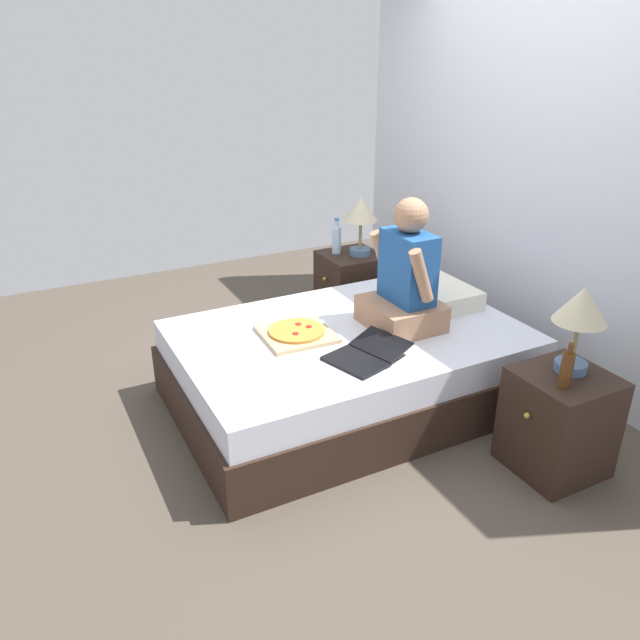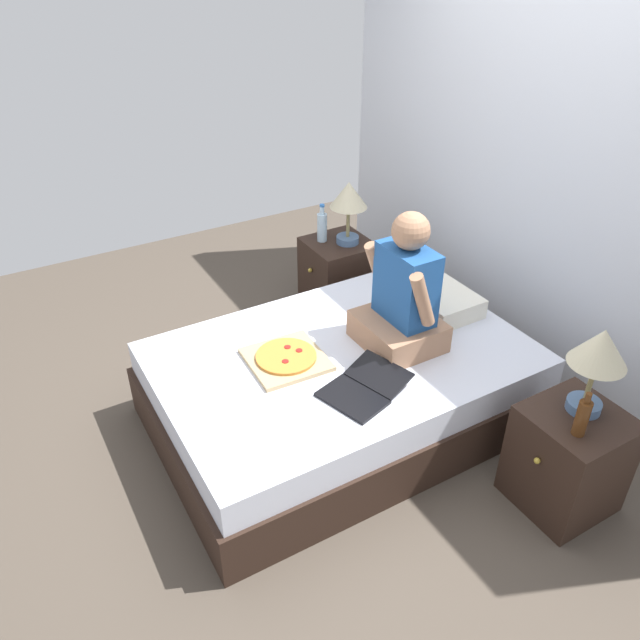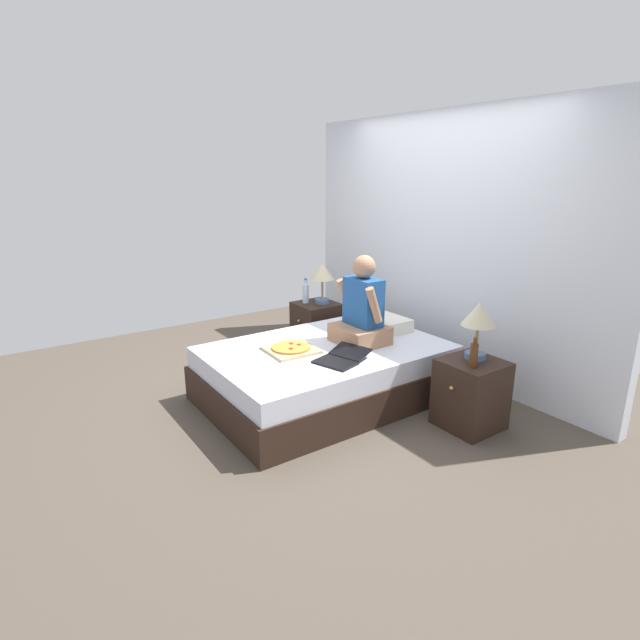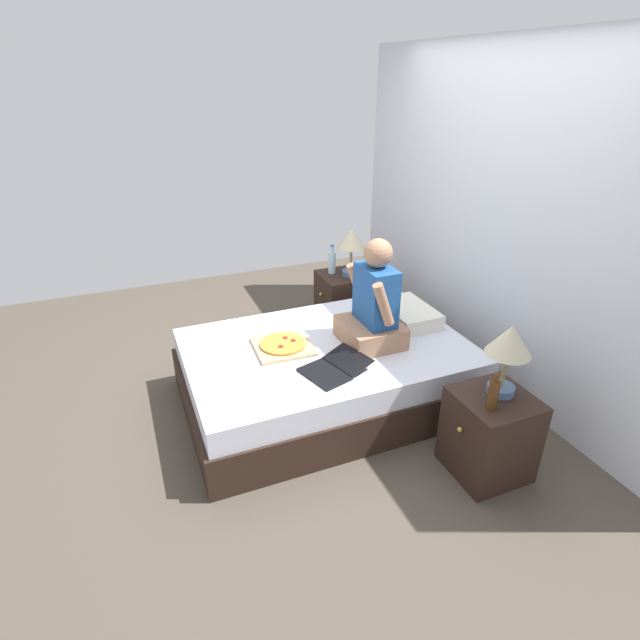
{
  "view_description": "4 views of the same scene",
  "coord_description": "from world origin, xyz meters",
  "px_view_note": "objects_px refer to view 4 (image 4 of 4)",
  "views": [
    {
      "loc": [
        2.9,
        -1.69,
        2.07
      ],
      "look_at": [
        0.1,
        -0.25,
        0.64
      ],
      "focal_mm": 35.0,
      "sensor_mm": 36.0,
      "label": 1
    },
    {
      "loc": [
        2.35,
        -1.51,
        2.49
      ],
      "look_at": [
        0.01,
        -0.15,
        0.74
      ],
      "focal_mm": 35.0,
      "sensor_mm": 36.0,
      "label": 2
    },
    {
      "loc": [
        3.33,
        -2.37,
        1.94
      ],
      "look_at": [
        -0.02,
        -0.05,
        0.73
      ],
      "focal_mm": 28.0,
      "sensor_mm": 36.0,
      "label": 3
    },
    {
      "loc": [
        2.91,
        -1.24,
        2.26
      ],
      "look_at": [
        -0.07,
        -0.02,
        0.65
      ],
      "focal_mm": 28.0,
      "sensor_mm": 36.0,
      "label": 4
    }
  ],
  "objects_px": {
    "lamp_on_left_nightstand": "(351,242)",
    "lamp_on_right_nightstand": "(509,345)",
    "water_bottle": "(332,262)",
    "pizza_box": "(283,345)",
    "laptop": "(332,369)",
    "beer_bottle": "(493,394)",
    "nightstand_right": "(489,434)",
    "nightstand_left": "(343,301)",
    "bed": "(326,373)",
    "person_seated": "(373,306)"
  },
  "relations": [
    {
      "from": "lamp_on_left_nightstand",
      "to": "water_bottle",
      "type": "xyz_separation_m",
      "value": [
        -0.12,
        -0.14,
        -0.22
      ]
    },
    {
      "from": "water_bottle",
      "to": "nightstand_left",
      "type": "bearing_deg",
      "value": 48.35
    },
    {
      "from": "bed",
      "to": "lamp_on_right_nightstand",
      "type": "height_order",
      "value": "lamp_on_right_nightstand"
    },
    {
      "from": "water_bottle",
      "to": "person_seated",
      "type": "bearing_deg",
      "value": -9.87
    },
    {
      "from": "beer_bottle",
      "to": "laptop",
      "type": "height_order",
      "value": "beer_bottle"
    },
    {
      "from": "water_bottle",
      "to": "laptop",
      "type": "xyz_separation_m",
      "value": [
        1.5,
        -0.65,
        -0.16
      ]
    },
    {
      "from": "beer_bottle",
      "to": "pizza_box",
      "type": "distance_m",
      "value": 1.49
    },
    {
      "from": "nightstand_left",
      "to": "beer_bottle",
      "type": "distance_m",
      "value": 2.24
    },
    {
      "from": "nightstand_right",
      "to": "pizza_box",
      "type": "bearing_deg",
      "value": -140.72
    },
    {
      "from": "laptop",
      "to": "nightstand_right",
      "type": "bearing_deg",
      "value": 45.75
    },
    {
      "from": "nightstand_right",
      "to": "laptop",
      "type": "distance_m",
      "value": 1.06
    },
    {
      "from": "person_seated",
      "to": "nightstand_left",
      "type": "bearing_deg",
      "value": 165.19
    },
    {
      "from": "lamp_on_left_nightstand",
      "to": "laptop",
      "type": "xyz_separation_m",
      "value": [
        1.38,
        -0.79,
        -0.37
      ]
    },
    {
      "from": "nightstand_left",
      "to": "pizza_box",
      "type": "distance_m",
      "value": 1.38
    },
    {
      "from": "lamp_on_left_nightstand",
      "to": "pizza_box",
      "type": "height_order",
      "value": "lamp_on_left_nightstand"
    },
    {
      "from": "beer_bottle",
      "to": "lamp_on_left_nightstand",
      "type": "bearing_deg",
      "value": 176.04
    },
    {
      "from": "water_bottle",
      "to": "pizza_box",
      "type": "xyz_separation_m",
      "value": [
        1.07,
        -0.85,
        -0.16
      ]
    },
    {
      "from": "water_bottle",
      "to": "lamp_on_right_nightstand",
      "type": "relative_size",
      "value": 0.61
    },
    {
      "from": "laptop",
      "to": "beer_bottle",
      "type": "bearing_deg",
      "value": 38.97
    },
    {
      "from": "bed",
      "to": "lamp_on_left_nightstand",
      "type": "distance_m",
      "value": 1.39
    },
    {
      "from": "water_bottle",
      "to": "laptop",
      "type": "distance_m",
      "value": 1.64
    },
    {
      "from": "bed",
      "to": "pizza_box",
      "type": "xyz_separation_m",
      "value": [
        -0.08,
        -0.31,
        0.26
      ]
    },
    {
      "from": "person_seated",
      "to": "laptop",
      "type": "bearing_deg",
      "value": -58.19
    },
    {
      "from": "nightstand_left",
      "to": "lamp_on_right_nightstand",
      "type": "relative_size",
      "value": 1.22
    },
    {
      "from": "lamp_on_left_nightstand",
      "to": "lamp_on_right_nightstand",
      "type": "distance_m",
      "value": 2.07
    },
    {
      "from": "nightstand_left",
      "to": "nightstand_right",
      "type": "xyz_separation_m",
      "value": [
        2.14,
        0.0,
        0.0
      ]
    },
    {
      "from": "lamp_on_left_nightstand",
      "to": "lamp_on_right_nightstand",
      "type": "height_order",
      "value": "same"
    },
    {
      "from": "lamp_on_right_nightstand",
      "to": "pizza_box",
      "type": "relative_size",
      "value": 1.08
    },
    {
      "from": "lamp_on_left_nightstand",
      "to": "beer_bottle",
      "type": "bearing_deg",
      "value": -3.96
    },
    {
      "from": "laptop",
      "to": "lamp_on_left_nightstand",
      "type": "bearing_deg",
      "value": 150.23
    },
    {
      "from": "bed",
      "to": "nightstand_right",
      "type": "bearing_deg",
      "value": 30.6
    },
    {
      "from": "person_seated",
      "to": "pizza_box",
      "type": "xyz_separation_m",
      "value": [
        -0.16,
        -0.64,
        -0.27
      ]
    },
    {
      "from": "bed",
      "to": "pizza_box",
      "type": "distance_m",
      "value": 0.41
    },
    {
      "from": "beer_bottle",
      "to": "laptop",
      "type": "relative_size",
      "value": 0.47
    },
    {
      "from": "water_bottle",
      "to": "laptop",
      "type": "height_order",
      "value": "water_bottle"
    },
    {
      "from": "nightstand_left",
      "to": "lamp_on_right_nightstand",
      "type": "xyz_separation_m",
      "value": [
        2.11,
        0.05,
        0.6
      ]
    },
    {
      "from": "nightstand_right",
      "to": "beer_bottle",
      "type": "relative_size",
      "value": 2.38
    },
    {
      "from": "person_seated",
      "to": "beer_bottle",
      "type": "bearing_deg",
      "value": 10.89
    },
    {
      "from": "nightstand_right",
      "to": "laptop",
      "type": "xyz_separation_m",
      "value": [
        -0.72,
        -0.74,
        0.23
      ]
    },
    {
      "from": "laptop",
      "to": "person_seated",
      "type": "bearing_deg",
      "value": 121.81
    },
    {
      "from": "nightstand_right",
      "to": "laptop",
      "type": "height_order",
      "value": "laptop"
    },
    {
      "from": "bed",
      "to": "laptop",
      "type": "xyz_separation_m",
      "value": [
        0.35,
        -0.11,
        0.26
      ]
    },
    {
      "from": "nightstand_left",
      "to": "water_bottle",
      "type": "distance_m",
      "value": 0.4
    },
    {
      "from": "person_seated",
      "to": "pizza_box",
      "type": "distance_m",
      "value": 0.71
    },
    {
      "from": "person_seated",
      "to": "lamp_on_left_nightstand",
      "type": "bearing_deg",
      "value": 162.31
    },
    {
      "from": "nightstand_left",
      "to": "beer_bottle",
      "type": "xyz_separation_m",
      "value": [
        2.21,
        -0.1,
        0.37
      ]
    },
    {
      "from": "bed",
      "to": "laptop",
      "type": "relative_size",
      "value": 4.24
    },
    {
      "from": "water_bottle",
      "to": "nightstand_right",
      "type": "distance_m",
      "value": 2.25
    },
    {
      "from": "nightstand_left",
      "to": "person_seated",
      "type": "height_order",
      "value": "person_seated"
    },
    {
      "from": "water_bottle",
      "to": "pizza_box",
      "type": "bearing_deg",
      "value": -38.44
    }
  ]
}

